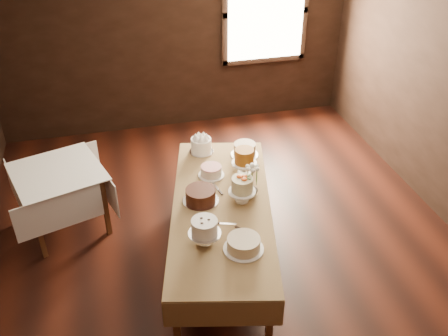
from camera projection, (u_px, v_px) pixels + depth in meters
The scene contains 19 objects.
floor at pixel (229, 255), 5.16m from camera, with size 5.00×6.00×0.01m, color black.
wall_back at pixel (174, 33), 6.83m from camera, with size 5.00×0.02×2.80m, color black.
window at pixel (266, 13), 6.94m from camera, with size 1.10×0.05×1.30m, color #FFEABF.
display_table at pixel (222, 210), 4.71m from camera, with size 1.43×2.49×0.72m.
side_table at pixel (58, 178), 5.19m from camera, with size 1.10×1.10×0.74m.
cake_meringue at pixel (201, 146), 5.44m from camera, with size 0.28×0.28×0.17m.
cake_speckled at pixel (245, 150), 5.40m from camera, with size 0.30×0.30×0.14m.
cake_lattice at pixel (211, 172), 5.07m from camera, with size 0.27×0.27×0.10m.
cake_caramel at pixel (244, 163), 5.06m from camera, with size 0.26×0.26×0.30m.
cake_chocolate at pixel (201, 196), 4.70m from camera, with size 0.40×0.40×0.13m.
cake_flowers at pixel (242, 191), 4.68m from camera, with size 0.28×0.28×0.27m.
cake_swirl at pixel (205, 233), 4.17m from camera, with size 0.28×0.28×0.26m.
cake_cream at pixel (244, 244), 4.14m from camera, with size 0.37×0.37×0.12m.
cake_server_a at pixel (228, 224), 4.45m from camera, with size 0.24×0.03×0.01m, color silver.
cake_server_b at pixel (250, 234), 4.33m from camera, with size 0.24×0.03×0.01m, color silver.
cake_server_c at pixel (216, 186), 4.94m from camera, with size 0.24×0.03×0.01m, color silver.
cake_server_d at pixel (251, 190), 4.88m from camera, with size 0.24×0.03×0.01m, color silver.
flower_vase at pixel (252, 189), 4.79m from camera, with size 0.12×0.12×0.13m, color #2D2823.
flower_bouquet at pixel (252, 173), 4.69m from camera, with size 0.14×0.14×0.20m, color white, non-canonical shape.
Camera 1 is at (-0.99, -3.70, 3.57)m, focal length 39.88 mm.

